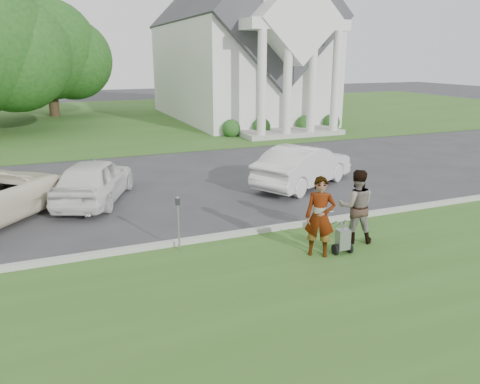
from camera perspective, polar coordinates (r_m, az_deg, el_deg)
ground at (r=12.09m, az=1.52°, el=-6.20°), size 120.00×120.00×0.00m
grass_strip at (r=9.68m, az=8.85°, el=-12.39°), size 80.00×7.00×0.01m
church_lawn at (r=37.77m, az=-15.37°, el=8.67°), size 80.00×30.00×0.01m
curb at (r=12.53m, az=0.51°, el=-4.99°), size 80.00×0.18×0.15m
church at (r=35.99m, az=-0.16°, el=18.36°), size 9.19×19.00×24.10m
tree_back at (r=40.21m, az=-22.34°, el=15.25°), size 9.61×7.60×8.89m
striping_cart at (r=11.57m, az=12.40°, el=-5.71°), size 0.48×0.92×0.84m
person_left at (r=11.16m, az=9.72°, el=-3.07°), size 0.84×0.79×1.93m
person_right at (r=12.19m, az=13.94°, el=-1.75°), size 1.13×1.02×1.90m
parking_meter_near at (r=11.41m, az=-7.53°, el=-3.08°), size 0.10×0.09×1.37m
car_b at (r=15.95m, az=-17.34°, el=1.41°), size 3.27×4.63×1.46m
car_d at (r=17.27m, az=7.74°, el=3.19°), size 4.78×3.64×1.51m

